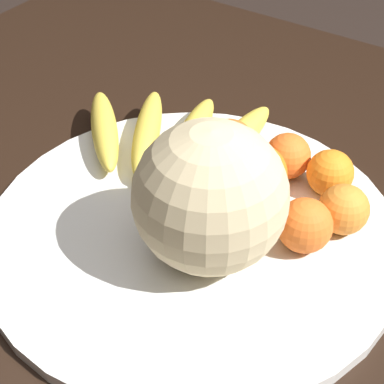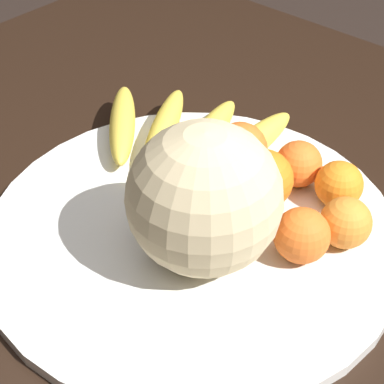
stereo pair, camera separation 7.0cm
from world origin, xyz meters
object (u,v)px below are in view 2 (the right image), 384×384
Objects in this scene: orange_back_left at (240,150)px; orange_side_extra at (345,223)px; orange_top_small at (206,172)px; orange_front_right at (302,235)px; produce_tag at (289,227)px; melon at (204,199)px; kitchen_table at (220,327)px; orange_front_left at (263,179)px; orange_back_right at (299,164)px; banana_bunch at (186,135)px; fruit_bowl at (192,230)px; orange_mid_center at (339,185)px.

orange_back_left reaches higher than orange_side_extra.
orange_side_extra is (0.17, 0.03, -0.00)m from orange_top_small.
produce_tag is (-0.03, 0.03, -0.03)m from orange_front_right.
produce_tag is (0.05, 0.10, -0.08)m from melon.
orange_front_right is 0.16m from orange_back_left.
kitchen_table is at bearing -122.43° from orange_side_extra.
kitchen_table is at bearing 2.16° from melon.
orange_side_extra is (0.07, 0.12, 0.13)m from kitchen_table.
orange_front_left is 1.03× the size of orange_back_left.
orange_back_right is at bearing 97.72° from kitchen_table.
orange_back_left reaches higher than produce_tag.
kitchen_table is 0.18m from melon.
orange_front_right reaches higher than banana_bunch.
melon is at bearing -34.62° from fruit_bowl.
orange_mid_center reaches higher than kitchen_table.
orange_back_left reaches higher than banana_bunch.
orange_back_right is 0.97× the size of orange_top_small.
orange_front_right is 0.15m from orange_top_small.
orange_side_extra is at bearing 64.78° from orange_front_right.
melon is 0.13m from produce_tag.
produce_tag is (0.09, 0.07, 0.01)m from fruit_bowl.
orange_front_right is 1.03× the size of orange_top_small.
kitchen_table is 24.34× the size of orange_side_extra.
kitchen_table is 0.14m from produce_tag.
orange_back_right is (-0.02, 0.17, 0.13)m from kitchen_table.
produce_tag is (0.04, -0.07, -0.03)m from orange_back_right.
orange_back_right is at bearing 178.72° from orange_mid_center.
produce_tag is at bearing -60.91° from orange_back_right.
orange_front_left is at bearing 67.54° from fruit_bowl.
orange_front_right reaches higher than orange_mid_center.
melon is 0.16m from orange_back_left.
orange_top_small is 0.75× the size of produce_tag.
produce_tag is at bearing -124.89° from banana_bunch.
banana_bunch is (-0.17, 0.14, 0.12)m from kitchen_table.
orange_top_small is at bearing -96.51° from orange_back_left.
orange_mid_center reaches higher than fruit_bowl.
banana_bunch is 4.47× the size of orange_back_right.
orange_back_left is (-0.02, 0.11, 0.04)m from fruit_bowl.
orange_side_extra reaches higher than fruit_bowl.
melon is 0.12m from orange_front_left.
banana_bunch is 3.60× the size of orange_front_left.
orange_back_left is at bearing 152.73° from orange_front_right.
orange_back_left is 0.12m from produce_tag.
orange_side_extra reaches higher than kitchen_table.
orange_back_left is (-0.14, 0.07, 0.00)m from orange_front_right.
melon is at bearing -91.54° from orange_back_right.
orange_top_small is (-0.10, 0.08, 0.13)m from kitchen_table.
melon is 2.81× the size of orange_side_extra.
orange_front_right is at bearing 19.08° from fruit_bowl.
fruit_bowl is 0.07m from orange_top_small.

